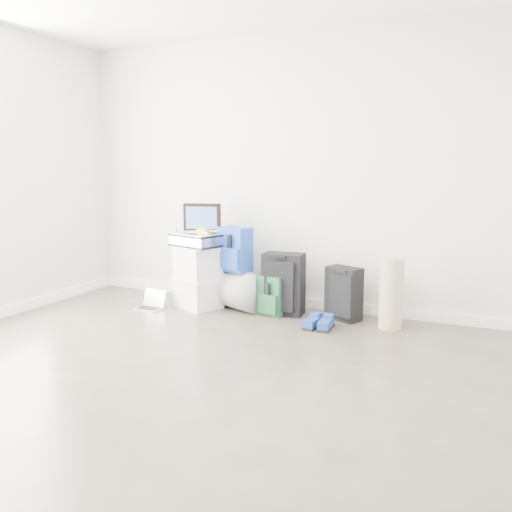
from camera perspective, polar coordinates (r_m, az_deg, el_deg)
The scene contains 14 objects.
ground at distance 3.58m, azimuth -12.62°, elevation -14.33°, with size 5.00×5.00×0.00m, color #3A322A.
room_envelope at distance 3.31m, azimuth -13.56°, elevation 14.25°, with size 4.52×5.02×2.71m.
boxes_stack at distance 5.50m, azimuth -6.11°, elevation -2.22°, with size 0.55×0.50×0.63m.
briefcase at distance 5.44m, azimuth -6.18°, elevation 1.69°, with size 0.47×0.34×0.13m, color #B2B2B7.
painting at distance 5.49m, azimuth -5.70°, elevation 4.03°, with size 0.38×0.12×0.29m.
drone at distance 5.37m, azimuth -5.57°, elevation 2.59°, with size 0.43×0.43×0.05m.
duffel_bag at distance 5.48m, azimuth -2.09°, elevation -3.53°, with size 0.38×0.38×0.62m, color #9B9EA4.
blue_backpack at distance 5.38m, azimuth -2.26°, elevation 0.61°, with size 0.36×0.30×0.44m.
large_suitcase at distance 5.23m, azimuth 2.87°, elevation -2.97°, with size 0.40×0.28×0.60m.
green_backpack at distance 5.23m, azimuth 1.63°, elevation -4.22°, with size 0.31×0.25×0.39m.
carry_on at distance 5.11m, azimuth 9.20°, elevation -3.94°, with size 0.36×0.30×0.50m.
shoes at distance 4.87m, azimuth 6.71°, elevation -7.10°, with size 0.24×0.27×0.09m.
rolled_rug at distance 4.92m, azimuth 14.05°, elevation -3.90°, with size 0.20×0.20×0.63m, color tan.
laptop at distance 5.58m, azimuth -10.97°, elevation -5.00°, with size 0.28×0.22×0.19m.
Camera 1 is at (2.00, -2.60, 1.44)m, focal length 38.00 mm.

